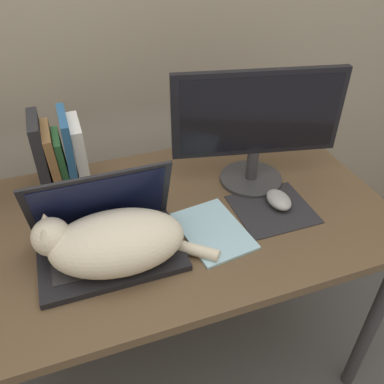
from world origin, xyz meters
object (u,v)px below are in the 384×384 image
(external_monitor, at_px, (257,125))
(book_row, at_px, (61,157))
(laptop, at_px, (108,238))
(computer_mouse, at_px, (279,200))
(cat, at_px, (112,242))
(notepad, at_px, (213,231))

(external_monitor, distance_m, book_row, 0.59)
(laptop, distance_m, external_monitor, 0.54)
(computer_mouse, height_order, book_row, book_row)
(external_monitor, bearing_deg, laptop, -161.71)
(external_monitor, xyz_separation_m, book_row, (-0.56, 0.16, -0.09))
(laptop, xyz_separation_m, book_row, (-0.08, 0.32, 0.07))
(laptop, height_order, book_row, book_row)
(cat, relative_size, external_monitor, 0.89)
(book_row, bearing_deg, cat, -77.38)
(notepad, bearing_deg, book_row, 136.10)
(laptop, height_order, notepad, laptop)
(cat, bearing_deg, external_monitor, 23.30)
(external_monitor, height_order, notepad, external_monitor)
(external_monitor, bearing_deg, computer_mouse, -81.96)
(laptop, relative_size, book_row, 1.45)
(cat, bearing_deg, notepad, 4.46)
(laptop, height_order, external_monitor, external_monitor)
(external_monitor, relative_size, computer_mouse, 5.12)
(laptop, bearing_deg, cat, -82.45)
(laptop, xyz_separation_m, notepad, (0.28, -0.02, -0.04))
(computer_mouse, relative_size, book_row, 0.39)
(cat, relative_size, notepad, 1.78)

